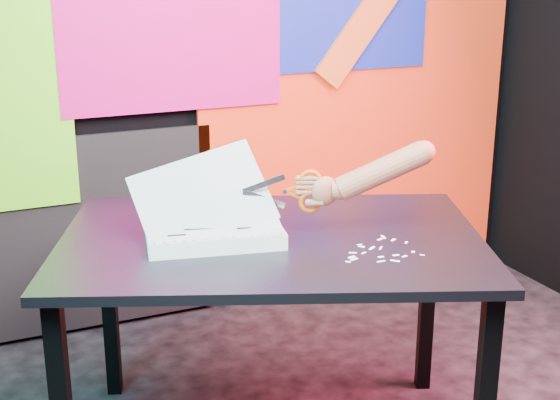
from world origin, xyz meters
name	(u,v)px	position (x,y,z in m)	size (l,w,h in m)	color
room	(426,46)	(0.00, 0.00, 1.35)	(3.01, 3.01, 2.71)	black
backdrop	(243,103)	(0.06, 1.46, 0.96)	(2.88, 0.05, 2.08)	red
work_table	(272,261)	(-0.28, 0.37, 0.67)	(1.51, 1.27, 0.75)	black
printout_stack	(212,229)	(-0.45, 0.42, 0.78)	(0.45, 0.37, 0.30)	beige
scissors	(305,191)	(-0.18, 0.34, 0.89)	(0.23, 0.10, 0.14)	silver
hand_forearm	(372,174)	(0.01, 0.27, 0.94)	(0.38, 0.19, 0.20)	brown
paper_clippings	(379,251)	(-0.04, 0.13, 0.75)	(0.25, 0.21, 0.00)	white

